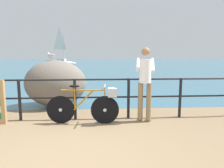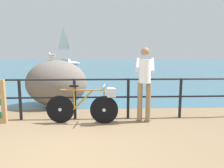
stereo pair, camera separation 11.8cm
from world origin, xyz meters
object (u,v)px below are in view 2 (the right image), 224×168
at_px(bicycle, 88,104).
at_px(seagull, 52,56).
at_px(breakwater_boulder_main, 57,83).
at_px(sailboat, 67,61).
at_px(person_at_railing, 145,81).

bearing_deg(bicycle, seagull, 130.08).
distance_m(breakwater_boulder_main, sailboat, 27.16).
height_order(person_at_railing, sailboat, sailboat).
height_order(breakwater_boulder_main, seagull, seagull).
xyz_separation_m(breakwater_boulder_main, seagull, (-0.10, -0.02, 0.87)).
bearing_deg(sailboat, person_at_railing, -58.92).
relative_size(breakwater_boulder_main, seagull, 5.83).
distance_m(person_at_railing, sailboat, 29.27).
height_order(person_at_railing, breakwater_boulder_main, person_at_railing).
xyz_separation_m(seagull, sailboat, (-4.28, 26.83, -0.88)).
distance_m(breakwater_boulder_main, seagull, 0.87).
bearing_deg(seagull, sailboat, -50.79).
height_order(bicycle, seagull, seagull).
bearing_deg(bicycle, person_at_railing, 8.48).
bearing_deg(person_at_railing, bicycle, 105.31).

